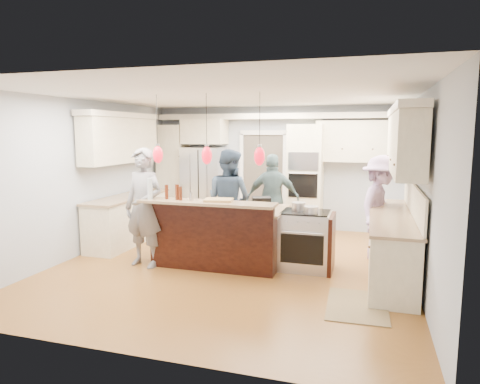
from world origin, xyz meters
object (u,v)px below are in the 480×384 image
(person_bar_end, at_px, (144,208))
(person_far_left, at_px, (229,200))
(island_range, at_px, (307,240))
(kitchen_island, at_px, (221,234))
(refrigerator, at_px, (204,187))

(person_bar_end, xyz_separation_m, person_far_left, (0.99, 1.30, -0.03))
(island_range, relative_size, person_far_left, 0.50)
(kitchen_island, xyz_separation_m, island_range, (1.41, 0.08, -0.03))
(kitchen_island, bearing_deg, island_range, 3.08)
(island_range, bearing_deg, person_far_left, 155.26)
(refrigerator, distance_m, person_bar_end, 3.10)
(refrigerator, height_order, kitchen_island, refrigerator)
(refrigerator, height_order, person_bar_end, person_bar_end)
(refrigerator, bearing_deg, person_bar_end, -86.38)
(refrigerator, bearing_deg, kitchen_island, -63.09)
(kitchen_island, height_order, person_bar_end, person_bar_end)
(refrigerator, xyz_separation_m, island_range, (2.71, -2.49, -0.44))
(refrigerator, relative_size, person_bar_end, 0.95)
(refrigerator, distance_m, kitchen_island, 2.91)
(island_range, distance_m, person_far_left, 1.74)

